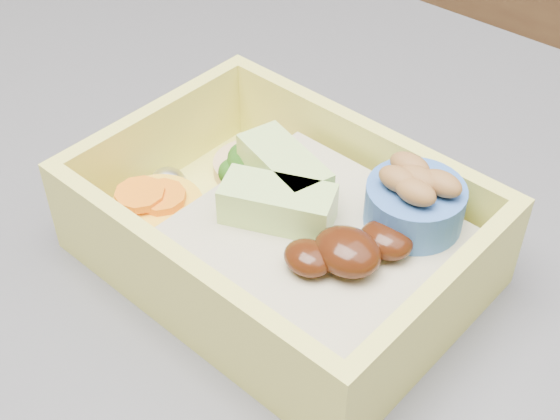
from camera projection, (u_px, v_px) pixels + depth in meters
The scene contains 1 object.
bento_box at pixel (292, 232), 0.40m from camera, with size 0.20×0.15×0.07m.
Camera 1 is at (0.22, -0.21, 1.22)m, focal length 50.00 mm.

